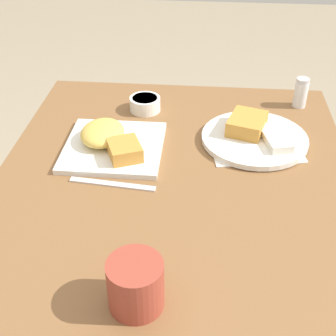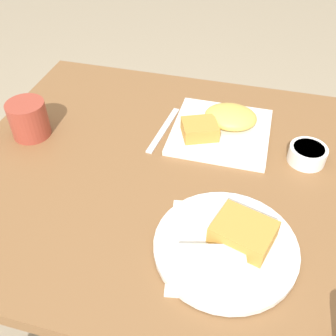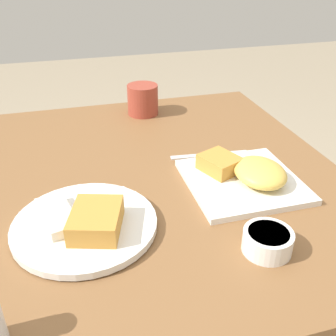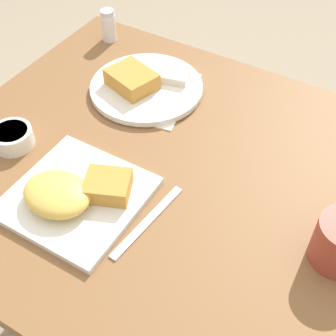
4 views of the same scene
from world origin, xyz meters
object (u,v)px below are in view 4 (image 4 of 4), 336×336
object	(u,v)px
sauce_ramekin	(12,137)
salt_shaker	(109,27)
butter_knife	(148,221)
plate_square_near	(74,194)
plate_oval_far	(144,84)

from	to	relation	value
sauce_ramekin	salt_shaker	bearing A→B (deg)	98.32
sauce_ramekin	butter_knife	bearing A→B (deg)	-4.65
salt_shaker	plate_square_near	bearing A→B (deg)	-61.20
plate_oval_far	salt_shaker	bearing A→B (deg)	145.22
salt_shaker	butter_knife	size ratio (longest dim) A/B	0.43
butter_knife	plate_oval_far	bearing A→B (deg)	39.28
plate_oval_far	salt_shaker	distance (m)	0.25
plate_square_near	butter_knife	size ratio (longest dim) A/B	1.21
salt_shaker	butter_knife	xyz separation A→B (m)	(0.42, -0.47, -0.04)
sauce_ramekin	butter_knife	world-z (taller)	sauce_ramekin
sauce_ramekin	butter_knife	distance (m)	0.36
plate_square_near	salt_shaker	xyz separation A→B (m)	(-0.28, 0.50, 0.02)
plate_square_near	plate_oval_far	world-z (taller)	plate_square_near
plate_square_near	butter_knife	xyz separation A→B (m)	(0.15, 0.03, -0.02)
sauce_ramekin	salt_shaker	xyz separation A→B (m)	(-0.07, 0.44, 0.02)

